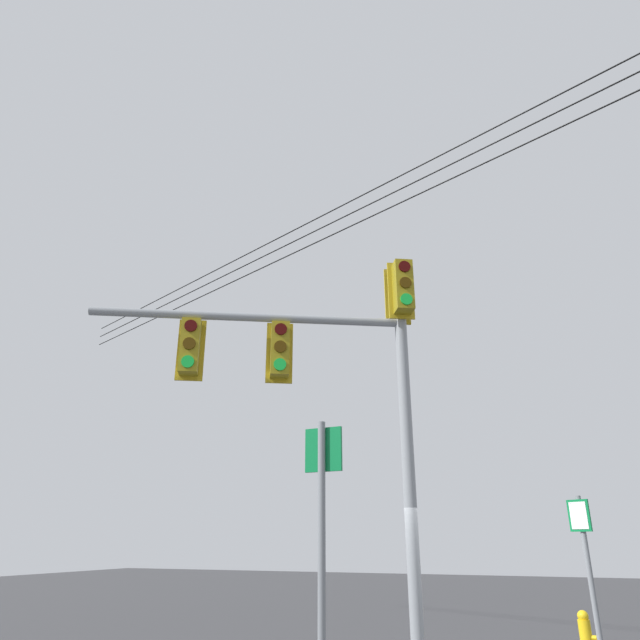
% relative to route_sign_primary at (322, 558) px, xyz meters
% --- Properties ---
extents(signal_mast_assembly, '(4.94, 2.91, 6.58)m').
position_rel_route_sign_primary_xyz_m(signal_mast_assembly, '(1.05, -3.44, 2.82)').
color(signal_mast_assembly, gray).
rests_on(signal_mast_assembly, ground).
extents(route_sign_primary, '(0.38, 0.11, 3.09)m').
position_rel_route_sign_primary_xyz_m(route_sign_primary, '(0.00, 0.00, 0.00)').
color(route_sign_primary, slate).
rests_on(route_sign_primary, ground).
extents(fire_hydrant, '(0.31, 0.22, 0.81)m').
position_rel_route_sign_primary_xyz_m(fire_hydrant, '(-2.21, -7.90, -1.50)').
color(fire_hydrant, yellow).
rests_on(fire_hydrant, ground).
extents(route_sign_secondary, '(0.27, 0.17, 2.60)m').
position_rel_route_sign_primary_xyz_m(route_sign_secondary, '(-2.27, -3.62, -0.34)').
color(route_sign_secondary, slate).
rests_on(route_sign_secondary, ground).
extents(overhead_wire_span, '(20.69, 9.27, 1.02)m').
position_rel_route_sign_primary_xyz_m(overhead_wire_span, '(1.01, -4.36, 6.25)').
color(overhead_wire_span, black).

